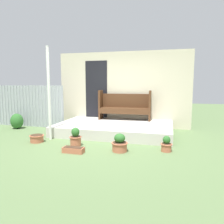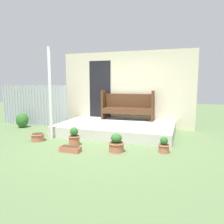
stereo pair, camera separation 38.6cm
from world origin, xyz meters
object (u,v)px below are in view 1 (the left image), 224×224
(flower_pot_left, at_px, (37,138))
(planter_box_rect, at_px, (73,150))
(support_post, at_px, (49,94))
(shrub_by_fence, at_px, (17,121))
(flower_pot_middle, at_px, (76,138))
(flower_pot_far_right, at_px, (166,145))
(bench, at_px, (125,105))
(flower_pot_right, at_px, (120,144))

(flower_pot_left, bearing_deg, planter_box_rect, -23.29)
(support_post, bearing_deg, shrub_by_fence, 151.75)
(flower_pot_left, distance_m, flower_pot_middle, 1.12)
(support_post, bearing_deg, flower_pot_middle, -22.78)
(flower_pot_left, relative_size, flower_pot_middle, 0.83)
(shrub_by_fence, bearing_deg, planter_box_rect, -32.77)
(flower_pot_far_right, xyz_separation_m, shrub_by_fence, (-4.93, 1.28, 0.10))
(bench, bearing_deg, shrub_by_fence, -166.08)
(flower_pot_middle, relative_size, shrub_by_fence, 0.89)
(bench, distance_m, planter_box_rect, 3.03)
(flower_pot_left, bearing_deg, support_post, 60.48)
(flower_pot_right, distance_m, shrub_by_fence, 4.20)
(flower_pot_right, height_order, flower_pot_far_right, flower_pot_right)
(flower_pot_far_right, height_order, planter_box_rect, flower_pot_far_right)
(flower_pot_middle, bearing_deg, bench, 72.55)
(bench, distance_m, flower_pot_middle, 2.56)
(planter_box_rect, bearing_deg, shrub_by_fence, 147.23)
(flower_pot_middle, xyz_separation_m, flower_pot_right, (1.15, -0.17, -0.02))
(flower_pot_middle, xyz_separation_m, planter_box_rect, (0.18, -0.52, -0.13))
(support_post, distance_m, flower_pot_middle, 1.44)
(bench, bearing_deg, flower_pot_left, -130.46)
(planter_box_rect, distance_m, shrub_by_fence, 3.50)
(flower_pot_left, height_order, shrub_by_fence, shrub_by_fence)
(support_post, distance_m, planter_box_rect, 1.85)
(support_post, bearing_deg, bench, 50.13)
(flower_pot_middle, bearing_deg, flower_pot_far_right, 2.48)
(support_post, bearing_deg, flower_pot_left, -119.52)
(flower_pot_middle, bearing_deg, planter_box_rect, -70.88)
(flower_pot_left, bearing_deg, flower_pot_far_right, 0.96)
(support_post, xyz_separation_m, shrub_by_fence, (-1.85, 0.99, -0.99))
(flower_pot_middle, xyz_separation_m, flower_pot_far_right, (2.16, 0.09, -0.04))
(bench, xyz_separation_m, flower_pot_left, (-1.86, -2.33, -0.68))
(flower_pot_far_right, xyz_separation_m, planter_box_rect, (-1.99, -0.61, -0.09))
(support_post, height_order, flower_pot_far_right, support_post)
(flower_pot_left, distance_m, flower_pot_far_right, 3.28)
(planter_box_rect, relative_size, shrub_by_fence, 0.93)
(flower_pot_far_right, bearing_deg, support_post, 174.61)
(support_post, relative_size, planter_box_rect, 5.25)
(flower_pot_left, xyz_separation_m, flower_pot_far_right, (3.28, 0.05, 0.05))
(planter_box_rect, bearing_deg, flower_pot_far_right, 17.08)
(flower_pot_middle, bearing_deg, support_post, 157.22)
(flower_pot_right, xyz_separation_m, shrub_by_fence, (-3.91, 1.55, 0.08))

